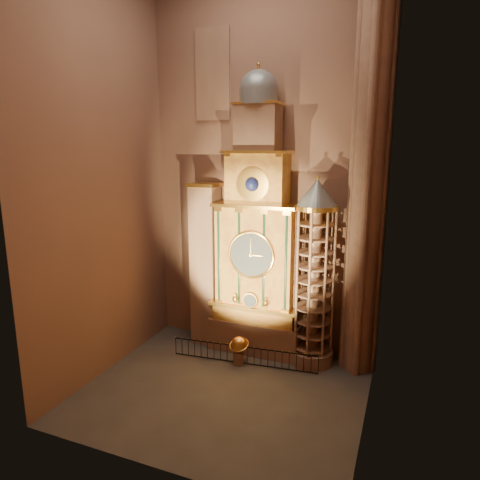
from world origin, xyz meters
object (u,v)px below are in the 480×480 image
at_px(astronomical_clock, 257,245).
at_px(celestial_globe, 239,348).
at_px(stair_turret, 314,275).
at_px(portrait_tower, 206,264).
at_px(iron_railing, 244,355).

relative_size(astronomical_clock, celestial_globe, 10.09).
bearing_deg(stair_turret, celestial_globe, -154.85).
relative_size(portrait_tower, iron_railing, 1.20).
height_order(celestial_globe, iron_railing, celestial_globe).
bearing_deg(astronomical_clock, portrait_tower, 179.71).
xyz_separation_m(stair_turret, celestial_globe, (-3.82, -1.79, -4.28)).
xyz_separation_m(celestial_globe, iron_railing, (0.30, -0.01, -0.41)).
bearing_deg(celestial_globe, portrait_tower, 146.01).
bearing_deg(astronomical_clock, iron_railing, -90.49).
height_order(portrait_tower, celestial_globe, portrait_tower).
xyz_separation_m(astronomical_clock, iron_railing, (-0.02, -2.07, -6.09)).
distance_m(portrait_tower, stair_turret, 6.91).
distance_m(astronomical_clock, portrait_tower, 3.73).
height_order(portrait_tower, iron_railing, portrait_tower).
height_order(astronomical_clock, portrait_tower, astronomical_clock).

